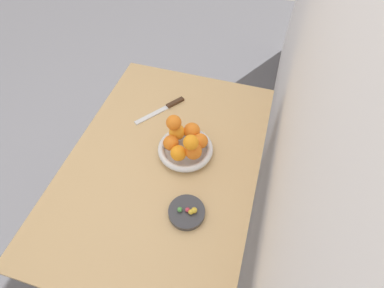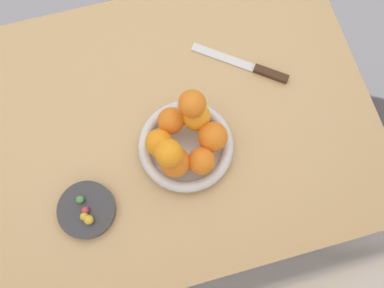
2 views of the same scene
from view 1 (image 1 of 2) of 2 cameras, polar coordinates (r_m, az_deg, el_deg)
name	(u,v)px [view 1 (image 1 of 2)]	position (r m, az deg, el deg)	size (l,w,h in m)	color
ground_plane	(172,231)	(1.87, -3.77, -16.15)	(6.00, 6.00, 0.00)	#4C4C51
wall_back	(324,87)	(0.80, 23.84, 9.84)	(4.00, 0.05, 2.50)	white
dining_table	(164,173)	(1.29, -5.29, -5.52)	(1.10, 0.76, 0.74)	tan
fruit_bowl	(185,149)	(1.22, -1.26, -1.04)	(0.22, 0.22, 0.04)	silver
candy_dish	(187,212)	(1.09, -1.03, -12.87)	(0.13, 0.13, 0.02)	#333338
orange_0	(200,141)	(1.18, 1.59, 0.56)	(0.06, 0.06, 0.06)	orange
orange_1	(192,131)	(1.21, -0.03, 2.53)	(0.07, 0.07, 0.07)	orange
orange_2	(177,132)	(1.21, -2.88, 2.29)	(0.07, 0.07, 0.07)	orange
orange_3	(171,143)	(1.18, -4.03, 0.21)	(0.06, 0.06, 0.06)	orange
orange_4	(178,153)	(1.15, -2.61, -1.73)	(0.06, 0.06, 0.06)	orange
orange_5	(193,151)	(1.15, 0.26, -1.36)	(0.07, 0.07, 0.07)	orange
orange_6	(174,123)	(1.16, -3.50, 4.10)	(0.06, 0.06, 0.06)	orange
orange_7	(191,142)	(1.09, -0.22, 0.30)	(0.06, 0.06, 0.06)	orange
candy_ball_0	(194,210)	(1.07, 0.42, -12.51)	(0.02, 0.02, 0.02)	gold
candy_ball_1	(187,210)	(1.07, -0.87, -12.43)	(0.02, 0.02, 0.02)	#C6384C
candy_ball_2	(180,210)	(1.07, -2.33, -12.37)	(0.02, 0.02, 0.02)	#4C9947
candy_ball_3	(191,212)	(1.07, -0.25, -12.82)	(0.02, 0.02, 0.02)	gold
knife	(164,108)	(1.40, -5.31, 6.78)	(0.22, 0.17, 0.01)	#3F2819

